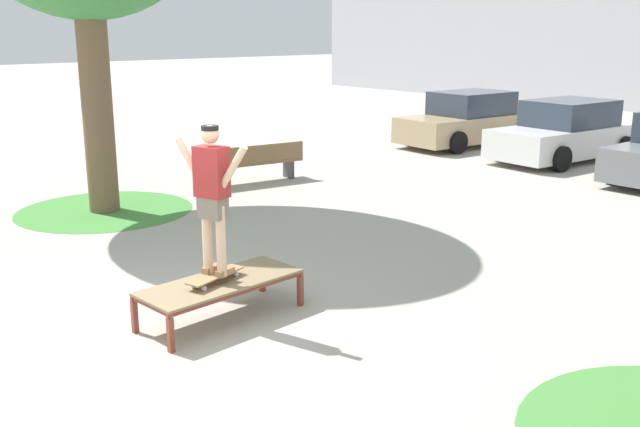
{
  "coord_description": "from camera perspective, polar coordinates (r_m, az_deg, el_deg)",
  "views": [
    {
      "loc": [
        6.78,
        -3.49,
        3.28
      ],
      "look_at": [
        0.11,
        2.25,
        1.0
      ],
      "focal_mm": 40.76,
      "sensor_mm": 36.0,
      "label": 1
    }
  ],
  "objects": [
    {
      "name": "skate_box",
      "position": [
        8.4,
        -7.81,
        -5.55
      ],
      "size": [
        0.9,
        1.95,
        0.46
      ],
      "color": "brown",
      "rests_on": "ground"
    },
    {
      "name": "car_tan",
      "position": [
        21.05,
        11.56,
        7.16
      ],
      "size": [
        2.13,
        4.3,
        1.5
      ],
      "color": "tan",
      "rests_on": "ground"
    },
    {
      "name": "car_white",
      "position": [
        19.24,
        18.74,
        6.01
      ],
      "size": [
        2.15,
        4.31,
        1.5
      ],
      "color": "silver",
      "rests_on": "ground"
    },
    {
      "name": "skater",
      "position": [
        8.05,
        -8.45,
        1.84
      ],
      "size": [
        0.98,
        0.39,
        1.69
      ],
      "color": "beige",
      "rests_on": "skateboard"
    },
    {
      "name": "skateboard",
      "position": [
        8.32,
        -8.21,
        -4.86
      ],
      "size": [
        0.42,
        0.82,
        0.09
      ],
      "color": "#9E754C",
      "rests_on": "skate_box"
    },
    {
      "name": "grass_patch_near_left",
      "position": [
        13.87,
        -16.52,
        0.25
      ],
      "size": [
        3.17,
        3.17,
        0.01
      ],
      "primitive_type": "cylinder",
      "color": "#47893D",
      "rests_on": "ground"
    },
    {
      "name": "park_bench",
      "position": [
        15.63,
        -5.45,
        4.01
      ],
      "size": [
        0.79,
        2.44,
        0.83
      ],
      "color": "brown",
      "rests_on": "ground"
    },
    {
      "name": "ground_plane",
      "position": [
        8.29,
        -12.55,
        -9.13
      ],
      "size": [
        120.0,
        120.0,
        0.0
      ],
      "primitive_type": "plane",
      "color": "#B2AA9E"
    }
  ]
}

